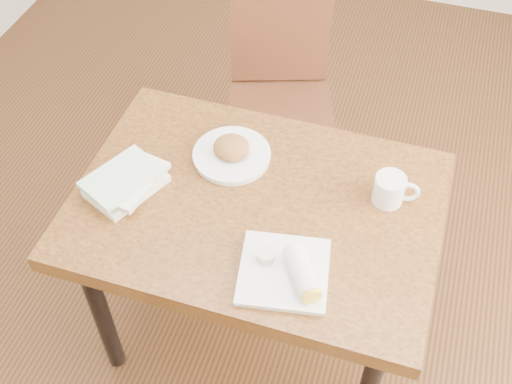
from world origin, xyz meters
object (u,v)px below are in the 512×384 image
(table, at_px, (256,221))
(chair_far, at_px, (280,85))
(plate_burrito, at_px, (289,272))
(plate_scone, at_px, (232,152))
(book_stack, at_px, (126,182))
(coffee_mug, at_px, (391,189))

(table, xyz_separation_m, chair_far, (-0.15, 0.79, -0.11))
(plate_burrito, bearing_deg, plate_scone, 127.88)
(chair_far, relative_size, plate_scone, 3.80)
(plate_scone, xyz_separation_m, plate_burrito, (0.30, -0.38, 0.00))
(chair_far, distance_m, book_stack, 0.92)
(plate_scone, distance_m, book_stack, 0.34)
(table, bearing_deg, chair_far, 100.53)
(plate_burrito, height_order, book_stack, plate_burrito)
(coffee_mug, distance_m, book_stack, 0.80)
(book_stack, bearing_deg, plate_scone, 39.85)
(coffee_mug, bearing_deg, chair_far, 128.79)
(table, height_order, chair_far, chair_far)
(plate_scone, height_order, book_stack, plate_scone)
(table, height_order, plate_burrito, plate_burrito)
(plate_scone, height_order, coffee_mug, coffee_mug)
(plate_burrito, distance_m, book_stack, 0.59)
(plate_scone, relative_size, plate_burrito, 0.89)
(coffee_mug, bearing_deg, plate_burrito, -120.53)
(table, distance_m, chair_far, 0.81)
(coffee_mug, bearing_deg, book_stack, -165.73)
(plate_scone, relative_size, book_stack, 0.92)
(chair_far, distance_m, plate_burrito, 1.09)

